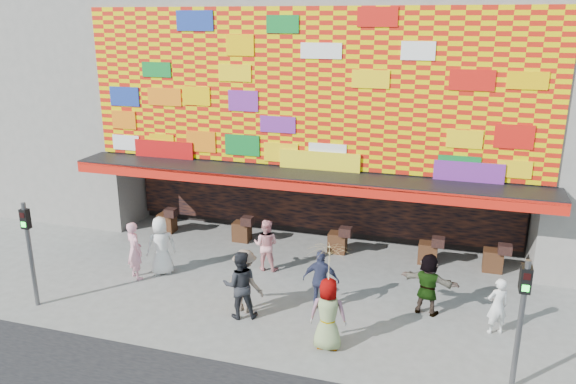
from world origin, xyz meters
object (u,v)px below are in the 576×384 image
object	(u,v)px
signal_left	(29,243)
signal_right	(522,311)
ped_d	(245,281)
ped_e	(321,280)
ped_f	(428,284)
ped_h	(497,306)
ped_g	(328,314)
ped_i	(266,245)
parasol	(329,265)
ped_c	(240,285)
ped_b	(135,250)
ped_a	(161,246)

from	to	relation	value
signal_left	signal_right	world-z (taller)	same
ped_d	ped_e	xyz separation A→B (m)	(1.93, 0.72, -0.03)
ped_f	ped_h	size ratio (longest dim) A/B	1.14
ped_g	ped_h	xyz separation A→B (m)	(3.91, 1.92, -0.16)
ped_i	parasol	world-z (taller)	parasol
ped_h	ped_i	distance (m)	7.05
ped_c	ped_f	xyz separation A→B (m)	(4.73, 1.66, -0.08)
ped_b	signal_right	bearing A→B (deg)	-161.13
ped_g	parasol	world-z (taller)	parasol
ped_h	ped_a	bearing A→B (deg)	-28.49
ped_e	ped_g	distance (m)	1.93
ped_g	parasol	size ratio (longest dim) A/B	0.94
ped_g	parasol	bearing A→B (deg)	180.00
ped_h	signal_left	bearing A→B (deg)	-14.44
parasol	ped_b	bearing A→B (deg)	162.87
ped_c	ped_i	distance (m)	3.02
ped_a	ped_i	size ratio (longest dim) A/B	1.11
ped_e	ped_i	xyz separation A→B (m)	(-2.27, 1.95, -0.03)
signal_left	ped_e	distance (m)	7.96
parasol	ped_a	bearing A→B (deg)	156.72
ped_e	ped_h	world-z (taller)	ped_e
signal_right	ped_a	xyz separation A→B (m)	(-10.07, 2.86, -0.93)
ped_e	ped_g	bearing A→B (deg)	107.07
ped_i	parasol	distance (m)	4.95
ped_c	ped_f	bearing A→B (deg)	177.89
ped_b	ped_g	size ratio (longest dim) A/B	1.00
ped_e	ped_b	bearing A→B (deg)	-3.64
ped_d	ped_h	world-z (taller)	ped_d
ped_h	ped_i	world-z (taller)	ped_i
ped_b	ped_i	world-z (taller)	ped_b
ped_b	ped_d	size ratio (longest dim) A/B	1.02
ped_e	ped_g	world-z (taller)	ped_g
ped_a	ped_d	distance (m)	3.64
ped_c	ped_h	xyz separation A→B (m)	(6.47, 1.15, -0.18)
ped_i	parasol	bearing A→B (deg)	126.47
signal_left	ped_g	bearing A→B (deg)	2.20
ped_a	ped_h	world-z (taller)	ped_a
ped_i	parasol	size ratio (longest dim) A/B	0.86
signal_left	ped_e	world-z (taller)	signal_left
ped_a	ped_e	size ratio (longest dim) A/B	1.08
ped_e	ped_h	bearing A→B (deg)	179.31
ped_g	ped_h	world-z (taller)	ped_g
signal_right	ped_e	size ratio (longest dim) A/B	1.75
signal_right	ped_c	xyz separation A→B (m)	(-6.74, 1.09, -0.93)
ped_f	ped_c	bearing A→B (deg)	31.67
ped_f	signal_right	bearing A→B (deg)	138.51
signal_right	ped_h	world-z (taller)	signal_right
ped_d	ped_h	bearing A→B (deg)	-154.70
ped_g	ped_c	bearing A→B (deg)	-23.68
signal_right	ped_e	world-z (taller)	signal_right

